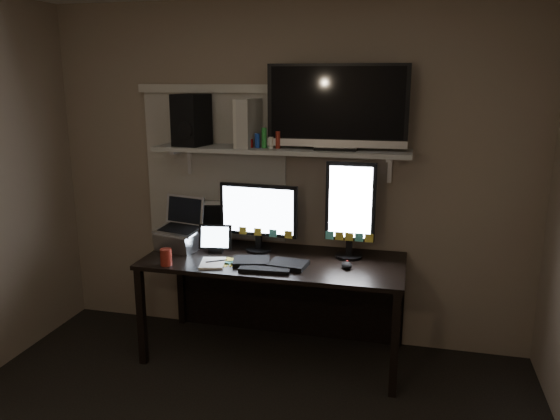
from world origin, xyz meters
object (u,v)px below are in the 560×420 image
(keyboard, at_px, (270,263))
(laptop, at_px, (179,225))
(speaker, at_px, (192,120))
(cup, at_px, (166,257))
(monitor_landscape, at_px, (258,217))
(game_console, at_px, (248,123))
(desk, at_px, (278,277))
(tablet, at_px, (216,238))
(monitor_portrait, at_px, (350,210))
(tv, at_px, (337,107))
(mouse, at_px, (347,265))

(keyboard, relative_size, laptop, 1.38)
(speaker, bearing_deg, cup, -80.76)
(laptop, xyz_separation_m, speaker, (0.07, 0.14, 0.75))
(monitor_landscape, relative_size, game_console, 1.72)
(monitor_landscape, bearing_deg, desk, -5.07)
(tablet, distance_m, game_console, 0.85)
(monitor_portrait, height_order, game_console, game_console)
(keyboard, bearing_deg, speaker, 150.51)
(tv, bearing_deg, mouse, -65.48)
(desk, distance_m, cup, 0.82)
(mouse, bearing_deg, laptop, 157.81)
(monitor_landscape, distance_m, keyboard, 0.40)
(monitor_landscape, bearing_deg, tablet, -157.04)
(game_console, bearing_deg, mouse, -8.77)
(cup, bearing_deg, tablet, 56.73)
(mouse, distance_m, tv, 1.06)
(tv, bearing_deg, keyboard, -140.19)
(tablet, relative_size, cup, 2.08)
(tablet, xyz_separation_m, cup, (-0.23, -0.35, -0.05))
(monitor_landscape, relative_size, mouse, 5.42)
(tv, bearing_deg, desk, -169.79)
(monitor_portrait, bearing_deg, tablet, -171.84)
(keyboard, relative_size, tv, 0.54)
(monitor_portrait, xyz_separation_m, laptop, (-1.23, -0.11, -0.16))
(monitor_portrait, bearing_deg, keyboard, -148.32)
(desk, height_order, monitor_landscape, monitor_landscape)
(tablet, bearing_deg, desk, 1.62)
(keyboard, height_order, cup, cup)
(mouse, height_order, cup, cup)
(cup, xyz_separation_m, tv, (1.06, 0.50, 0.98))
(monitor_portrait, bearing_deg, mouse, -85.81)
(tv, bearing_deg, speaker, 179.60)
(mouse, bearing_deg, speaker, 150.98)
(desk, xyz_separation_m, speaker, (-0.65, 0.06, 1.11))
(keyboard, distance_m, mouse, 0.52)
(monitor_portrait, relative_size, mouse, 6.46)
(monitor_landscape, relative_size, monitor_portrait, 0.84)
(laptop, height_order, game_console, game_console)
(cup, relative_size, speaker, 0.31)
(mouse, xyz_separation_m, speaker, (-1.17, 0.25, 0.91))
(monitor_landscape, bearing_deg, mouse, -13.39)
(tv, bearing_deg, cup, -155.83)
(monitor_portrait, distance_m, keyboard, 0.66)
(cup, bearing_deg, tv, 25.39)
(monitor_landscape, distance_m, tv, 0.95)
(desk, distance_m, monitor_portrait, 0.73)
(cup, bearing_deg, monitor_landscape, 40.75)
(mouse, bearing_deg, cup, 174.38)
(speaker, bearing_deg, tv, 11.84)
(tablet, bearing_deg, tv, 2.30)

